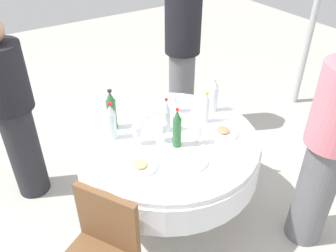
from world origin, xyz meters
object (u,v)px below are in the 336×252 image
object	(u,v)px
wine_glass_west	(161,128)
plate_mid	(192,161)
person_south	(330,145)
chair_west	(100,250)
bottle_clear_west	(214,96)
bottle_clear_far	(166,116)
bottle_clear_near	(206,108)
bottle_green_outer	(112,111)
wine_glass_front	(137,132)
person_near	(13,112)
wine_glass_north	(198,131)
bottle_clear_south	(112,122)
person_outer	(182,52)
plate_right	(223,132)
dining_table	(168,153)
plate_east	(140,166)
bottle_green_north	(177,129)
wine_glass_far	(175,100)

from	to	relation	value
wine_glass_west	plate_mid	size ratio (longest dim) A/B	0.72
person_south	chair_west	distance (m)	1.55
plate_mid	chair_west	xyz separation A→B (m)	(-0.13, 0.73, -0.23)
bottle_clear_west	bottle_clear_far	bearing A→B (deg)	94.50
bottle_clear_near	bottle_green_outer	size ratio (longest dim) A/B	0.81
wine_glass_west	wine_glass_front	xyz separation A→B (m)	(0.06, 0.16, -0.01)
bottle_clear_far	plate_mid	bearing A→B (deg)	172.37
person_near	wine_glass_north	bearing A→B (deg)	-91.18
bottle_clear_south	plate_mid	size ratio (longest dim) A/B	1.36
wine_glass_west	person_outer	world-z (taller)	person_outer
bottle_clear_west	plate_mid	world-z (taller)	bottle_clear_west
wine_glass_front	plate_mid	bearing A→B (deg)	-150.55
wine_glass_front	plate_mid	xyz separation A→B (m)	(-0.36, -0.20, -0.10)
wine_glass_front	person_outer	bearing A→B (deg)	-47.95
bottle_clear_near	plate_right	xyz separation A→B (m)	(-0.19, -0.02, -0.11)
bottle_clear_west	plate_right	world-z (taller)	bottle_clear_west
dining_table	bottle_clear_near	size ratio (longest dim) A/B	5.20
dining_table	bottle_clear_west	distance (m)	0.58
plate_right	chair_west	xyz separation A→B (m)	(-0.28, 1.11, -0.23)
dining_table	person_outer	world-z (taller)	person_outer
dining_table	plate_mid	size ratio (longest dim) A/B	6.31
plate_east	chair_west	xyz separation A→B (m)	(-0.27, 0.42, -0.23)
bottle_clear_far	plate_mid	distance (m)	0.41
chair_west	plate_mid	bearing A→B (deg)	-110.61
bottle_green_north	chair_west	xyz separation A→B (m)	(-0.34, 0.74, -0.36)
plate_mid	bottle_clear_west	bearing A→B (deg)	-50.05
wine_glass_far	chair_west	distance (m)	1.25
person_south	wine_glass_front	bearing A→B (deg)	-84.22
bottle_clear_near	plate_east	size ratio (longest dim) A/B	1.18
bottle_green_north	person_outer	world-z (taller)	person_outer
bottle_clear_far	bottle_green_north	size ratio (longest dim) A/B	0.89
bottle_clear_near	bottle_clear_far	xyz separation A→B (m)	(0.06, 0.31, 0.00)
bottle_green_north	person_near	distance (m)	1.28
bottle_clear_near	wine_glass_west	xyz separation A→B (m)	(-0.03, 0.41, -0.01)
bottle_green_north	person_outer	size ratio (longest dim) A/B	0.18
bottle_clear_west	wine_glass_west	xyz separation A→B (m)	(-0.13, 0.56, -0.02)
person_south	person_outer	xyz separation A→B (m)	(1.68, -0.01, 0.03)
person_near	person_outer	xyz separation A→B (m)	(0.09, -1.61, 0.09)
bottle_clear_far	chair_west	size ratio (longest dim) A/B	0.31
bottle_clear_south	wine_glass_north	distance (m)	0.60
wine_glass_west	wine_glass_far	bearing A→B (deg)	-46.39
dining_table	person_near	xyz separation A→B (m)	(0.83, 0.87, 0.21)
bottle_clear_far	plate_east	xyz separation A→B (m)	(-0.26, 0.36, -0.11)
bottle_clear_south	bottle_green_outer	world-z (taller)	bottle_green_outer
bottle_green_north	plate_east	bearing A→B (deg)	101.67
wine_glass_west	bottle_clear_near	bearing A→B (deg)	-85.35
wine_glass_west	bottle_clear_west	bearing A→B (deg)	-76.82
wine_glass_north	person_near	distance (m)	1.42
bottle_green_outer	wine_glass_north	bearing A→B (deg)	-139.70
person_outer	plate_mid	bearing A→B (deg)	-82.68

